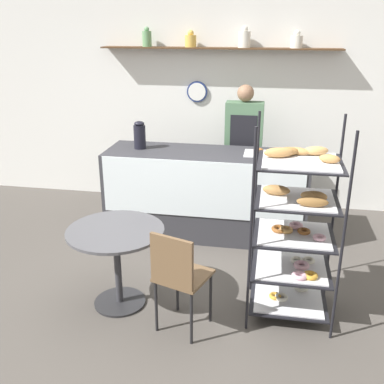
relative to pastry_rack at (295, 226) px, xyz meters
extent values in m
plane|color=#4C4742|center=(-0.95, 0.07, -0.82)|extent=(14.00, 14.00, 0.00)
cube|color=white|center=(-0.95, 2.51, 0.53)|extent=(10.00, 0.06, 2.70)
cube|color=#4C331E|center=(-0.95, 2.36, 1.24)|extent=(2.97, 0.24, 0.02)
cylinder|color=#669966|center=(-1.86, 2.36, 1.34)|extent=(0.12, 0.12, 0.19)
sphere|color=#669966|center=(-1.86, 2.36, 1.45)|extent=(0.06, 0.06, 0.06)
cylinder|color=gold|center=(-1.30, 2.36, 1.32)|extent=(0.14, 0.14, 0.14)
sphere|color=gold|center=(-1.30, 2.36, 1.41)|extent=(0.08, 0.08, 0.08)
cylinder|color=silver|center=(-0.63, 2.36, 1.34)|extent=(0.15, 0.15, 0.19)
sphere|color=silver|center=(-0.63, 2.36, 1.46)|extent=(0.08, 0.08, 0.08)
cylinder|color=silver|center=(-0.02, 2.36, 1.32)|extent=(0.14, 0.14, 0.14)
sphere|color=silver|center=(-0.02, 2.36, 1.41)|extent=(0.08, 0.08, 0.08)
cylinder|color=navy|center=(-1.23, 2.47, 0.69)|extent=(0.27, 0.03, 0.27)
cylinder|color=white|center=(-1.23, 2.45, 0.69)|extent=(0.23, 0.00, 0.23)
cube|color=#333338|center=(-0.95, 1.42, -0.32)|extent=(2.28, 0.71, 0.99)
cube|color=silver|center=(-0.95, 1.06, -0.15)|extent=(2.19, 0.01, 0.64)
cylinder|color=black|center=(-0.34, -0.30, 0.02)|extent=(0.02, 0.02, 1.68)
cylinder|color=black|center=(0.33, -0.30, 0.02)|extent=(0.02, 0.02, 1.68)
cylinder|color=black|center=(-0.34, 0.29, 0.02)|extent=(0.02, 0.02, 1.68)
cylinder|color=black|center=(0.33, 0.29, 0.02)|extent=(0.02, 0.02, 1.68)
cube|color=black|center=(0.00, -0.01, -0.70)|extent=(0.64, 0.56, 0.01)
cube|color=silver|center=(0.00, -0.01, -0.69)|extent=(0.57, 0.50, 0.01)
torus|color=gold|center=(-0.12, -0.02, -0.67)|extent=(0.10, 0.10, 0.03)
torus|color=silver|center=(-0.06, -0.03, -0.66)|extent=(0.11, 0.11, 0.03)
torus|color=silver|center=(0.11, 0.15, -0.67)|extent=(0.12, 0.12, 0.03)
cube|color=black|center=(0.00, -0.01, -0.39)|extent=(0.64, 0.56, 0.01)
cube|color=silver|center=(0.00, -0.01, -0.38)|extent=(0.57, 0.50, 0.01)
torus|color=silver|center=(0.14, 0.10, -0.36)|extent=(0.11, 0.11, 0.03)
torus|color=#EAB2C1|center=(0.06, -0.17, -0.35)|extent=(0.13, 0.13, 0.04)
torus|color=silver|center=(0.05, 0.09, -0.36)|extent=(0.11, 0.11, 0.03)
torus|color=gold|center=(0.14, -0.15, -0.35)|extent=(0.12, 0.12, 0.04)
torus|color=#EAB2C1|center=(0.08, -0.01, -0.35)|extent=(0.13, 0.13, 0.04)
cube|color=black|center=(0.00, -0.01, -0.08)|extent=(0.64, 0.56, 0.01)
cube|color=silver|center=(0.00, -0.01, -0.07)|extent=(0.57, 0.50, 0.01)
torus|color=brown|center=(0.07, 0.01, -0.05)|extent=(0.11, 0.11, 0.03)
torus|color=brown|center=(-0.12, 0.02, -0.05)|extent=(0.13, 0.13, 0.03)
torus|color=#EAB2C1|center=(0.02, 0.11, -0.05)|extent=(0.11, 0.11, 0.04)
torus|color=#EAB2C1|center=(0.19, -0.08, -0.05)|extent=(0.10, 0.10, 0.03)
torus|color=tan|center=(-0.07, 0.01, -0.05)|extent=(0.11, 0.11, 0.03)
cube|color=black|center=(0.00, -0.01, 0.23)|extent=(0.64, 0.56, 0.01)
cube|color=silver|center=(0.00, -0.01, 0.24)|extent=(0.57, 0.50, 0.01)
ellipsoid|color=olive|center=(0.10, -0.17, 0.28)|extent=(0.23, 0.07, 0.08)
ellipsoid|color=#B27F47|center=(-0.17, 0.03, 0.28)|extent=(0.22, 0.11, 0.08)
ellipsoid|color=tan|center=(0.10, -0.04, 0.28)|extent=(0.17, 0.11, 0.07)
ellipsoid|color=#B27F47|center=(0.13, -0.04, 0.28)|extent=(0.19, 0.12, 0.08)
cube|color=black|center=(0.00, -0.01, 0.53)|extent=(0.64, 0.56, 0.01)
cube|color=silver|center=(0.00, -0.01, 0.55)|extent=(0.57, 0.50, 0.01)
ellipsoid|color=olive|center=(-0.10, 0.11, 0.59)|extent=(0.18, 0.13, 0.07)
ellipsoid|color=#B27F47|center=(0.20, -0.04, 0.59)|extent=(0.17, 0.11, 0.07)
ellipsoid|color=tan|center=(0.12, 0.16, 0.59)|extent=(0.22, 0.15, 0.07)
ellipsoid|color=#B27F47|center=(-0.17, 0.04, 0.59)|extent=(0.25, 0.15, 0.08)
ellipsoid|color=#B27F47|center=(-0.03, 0.15, 0.58)|extent=(0.22, 0.12, 0.06)
cube|color=#282833|center=(-0.57, 1.98, -0.34)|extent=(0.27, 0.19, 0.95)
cube|color=#4C7051|center=(-0.57, 1.98, 0.39)|extent=(0.45, 0.22, 0.52)
cube|color=black|center=(-0.57, 1.86, 0.30)|extent=(0.31, 0.01, 0.44)
sphere|color=#8C664C|center=(-0.57, 1.98, 0.76)|extent=(0.20, 0.20, 0.20)
cylinder|color=#262628|center=(-1.48, -0.14, -0.81)|extent=(0.46, 0.46, 0.02)
cylinder|color=#333338|center=(-1.48, -0.14, -0.46)|extent=(0.06, 0.06, 0.68)
cylinder|color=#4C4C51|center=(-1.48, -0.14, -0.11)|extent=(0.83, 0.83, 0.02)
cylinder|color=black|center=(-0.64, -0.26, -0.59)|extent=(0.02, 0.02, 0.47)
cylinder|color=black|center=(-0.95, -0.15, -0.59)|extent=(0.02, 0.02, 0.47)
cylinder|color=black|center=(-0.75, -0.56, -0.59)|extent=(0.02, 0.02, 0.47)
cylinder|color=black|center=(-1.05, -0.46, -0.59)|extent=(0.02, 0.02, 0.47)
cube|color=brown|center=(-0.85, -0.36, -0.34)|extent=(0.48, 0.48, 0.03)
cube|color=brown|center=(-0.91, -0.52, -0.13)|extent=(0.35, 0.15, 0.40)
cylinder|color=black|center=(-1.72, 1.45, 0.31)|extent=(0.14, 0.14, 0.27)
ellipsoid|color=black|center=(-1.72, 1.45, 0.46)|extent=(0.12, 0.12, 0.05)
cube|color=silver|center=(-0.30, 1.45, 0.18)|extent=(0.44, 0.31, 0.01)
torus|color=brown|center=(-0.20, 1.55, 0.20)|extent=(0.11, 0.11, 0.03)
torus|color=brown|center=(-0.35, 1.40, 0.20)|extent=(0.12, 0.12, 0.04)
torus|color=tan|center=(-0.22, 1.42, 0.20)|extent=(0.13, 0.13, 0.04)
torus|color=brown|center=(-0.37, 1.51, 0.20)|extent=(0.11, 0.11, 0.03)
camera|label=1|loc=(-0.23, -3.39, 1.54)|focal=42.00mm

